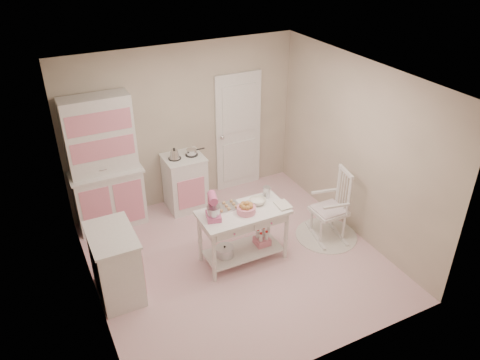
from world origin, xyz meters
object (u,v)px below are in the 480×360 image
stove (185,182)px  hutch (104,165)px  base_cabinet (116,264)px  rocking_chair (330,205)px  work_table (243,235)px  stand_mixer (213,207)px  bread_basket (246,210)px

stove → hutch: bearing=177.6°
base_cabinet → rocking_chair: rocking_chair is taller
hutch → stove: (1.20, -0.05, -0.58)m
work_table → stand_mixer: stand_mixer is taller
hutch → stove: 1.33m
hutch → base_cabinet: (-0.29, -1.58, -0.58)m
stove → bread_basket: stove is taller
stand_mixer → bread_basket: bearing=5.9°
stand_mixer → bread_basket: stand_mixer is taller
rocking_chair → stand_mixer: stand_mixer is taller
hutch → stove: bearing=-2.4°
work_table → stove: bearing=97.8°
work_table → base_cabinet: bearing=176.5°
rocking_chair → stand_mixer: bearing=-171.7°
rocking_chair → bread_basket: (-1.35, 0.03, 0.30)m
rocking_chair → work_table: rocking_chair is taller
rocking_chair → stand_mixer: (-1.79, 0.10, 0.42)m
base_cabinet → bread_basket: (1.73, -0.16, 0.39)m
bread_basket → hutch: bearing=129.8°
rocking_chair → work_table: bearing=-171.8°
stove → bread_basket: size_ratio=3.68×
stove → work_table: 1.65m
bread_basket → work_table: bearing=111.8°
hutch → stand_mixer: 1.94m
hutch → stand_mixer: bearing=-58.9°
work_table → bread_basket: 0.45m
hutch → bread_basket: 2.26m
stove → rocking_chair: rocking_chair is taller
stove → base_cabinet: (-1.49, -1.53, 0.00)m
base_cabinet → hutch: bearing=79.6°
work_table → rocking_chair: bearing=-3.4°
work_table → stand_mixer: size_ratio=3.53×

